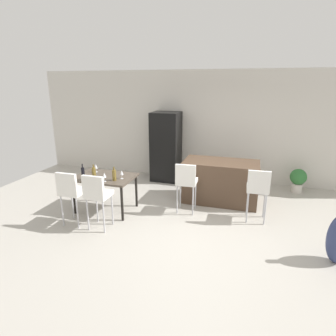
{
  "coord_description": "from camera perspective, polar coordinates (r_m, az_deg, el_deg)",
  "views": [
    {
      "loc": [
        1.08,
        -4.92,
        2.56
      ],
      "look_at": [
        -0.57,
        0.5,
        0.85
      ],
      "focal_mm": 30.15,
      "sensor_mm": 36.0,
      "label": 1
    }
  ],
  "objects": [
    {
      "name": "ground_plane",
      "position": [
        5.65,
        4.13,
        -10.19
      ],
      "size": [
        10.0,
        10.0,
        0.0
      ],
      "primitive_type": "plane",
      "color": "#ADA89E"
    },
    {
      "name": "back_wall",
      "position": [
        7.68,
        8.78,
        8.29
      ],
      "size": [
        10.0,
        0.12,
        2.9
      ],
      "primitive_type": "cube",
      "color": "beige",
      "rests_on": "ground_plane"
    },
    {
      "name": "kitchen_island",
      "position": [
        6.39,
        10.5,
        -2.68
      ],
      "size": [
        1.62,
        0.85,
        0.92
      ],
      "primitive_type": "cube",
      "color": "#4C3828",
      "rests_on": "ground_plane"
    },
    {
      "name": "bar_chair_left",
      "position": [
        5.65,
        3.72,
        -2.47
      ],
      "size": [
        0.42,
        0.42,
        1.05
      ],
      "color": "white",
      "rests_on": "ground_plane"
    },
    {
      "name": "bar_chair_middle",
      "position": [
        5.52,
        17.73,
        -3.72
      ],
      "size": [
        0.41,
        0.41,
        1.05
      ],
      "color": "white",
      "rests_on": "ground_plane"
    },
    {
      "name": "dining_table",
      "position": [
        5.91,
        -12.61,
        -2.36
      ],
      "size": [
        1.19,
        0.81,
        0.74
      ],
      "color": "#4C4238",
      "rests_on": "ground_plane"
    },
    {
      "name": "dining_chair_near",
      "position": [
        5.43,
        -19.04,
        -4.21
      ],
      "size": [
        0.4,
        0.4,
        1.05
      ],
      "color": "white",
      "rests_on": "ground_plane"
    },
    {
      "name": "dining_chair_far",
      "position": [
        5.15,
        -14.19,
        -4.94
      ],
      "size": [
        0.4,
        0.4,
        1.05
      ],
      "color": "white",
      "rests_on": "ground_plane"
    },
    {
      "name": "wine_bottle_far",
      "position": [
        5.56,
        -10.82,
        -1.4
      ],
      "size": [
        0.08,
        0.08,
        0.28
      ],
      "color": "brown",
      "rests_on": "dining_table"
    },
    {
      "name": "wine_bottle_inner",
      "position": [
        5.7,
        -14.75,
        -1.05
      ],
      "size": [
        0.07,
        0.07,
        0.31
      ],
      "color": "brown",
      "rests_on": "dining_table"
    },
    {
      "name": "wine_bottle_middle",
      "position": [
        5.71,
        -16.81,
        -1.11
      ],
      "size": [
        0.06,
        0.06,
        0.33
      ],
      "color": "black",
      "rests_on": "dining_table"
    },
    {
      "name": "wine_glass_left",
      "position": [
        5.54,
        -12.75,
        -1.46
      ],
      "size": [
        0.07,
        0.07,
        0.17
      ],
      "color": "silver",
      "rests_on": "dining_table"
    },
    {
      "name": "wine_glass_right",
      "position": [
        6.17,
        -14.38,
        0.31
      ],
      "size": [
        0.07,
        0.07,
        0.17
      ],
      "color": "silver",
      "rests_on": "dining_table"
    },
    {
      "name": "wine_glass_near",
      "position": [
        5.63,
        -9.36,
        -0.95
      ],
      "size": [
        0.07,
        0.07,
        0.17
      ],
      "color": "silver",
      "rests_on": "dining_table"
    },
    {
      "name": "refrigerator",
      "position": [
        7.6,
        -0.4,
        4.33
      ],
      "size": [
        0.72,
        0.68,
        1.84
      ],
      "primitive_type": "cube",
      "color": "black",
      "rests_on": "ground_plane"
    },
    {
      "name": "potted_plant",
      "position": [
        7.5,
        24.81,
        -2.01
      ],
      "size": [
        0.39,
        0.39,
        0.59
      ],
      "color": "beige",
      "rests_on": "ground_plane"
    }
  ]
}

